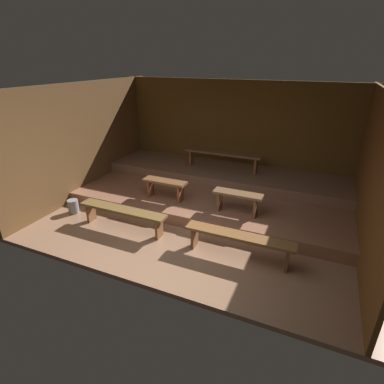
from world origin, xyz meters
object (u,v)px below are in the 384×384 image
Objects in this scene: bench_floor_left at (123,212)px; pail_floor at (73,206)px; bench_lower_right at (238,198)px; bench_lower_left at (165,185)px; bench_floor_right at (239,239)px; bench_middle_center at (223,155)px.

pail_floor is (-1.37, 0.12, -0.21)m from bench_floor_left.
bench_lower_left is at bearing 180.00° from bench_lower_right.
bench_floor_right reaches higher than pail_floor.
bench_lower_left is at bearing 28.98° from pail_floor.
pail_floor is at bearing 174.80° from bench_floor_left.
bench_floor_right is 1.90× the size of bench_lower_left.
bench_floor_left and bench_floor_right have the same top height.
pail_floor is at bearing -163.98° from bench_lower_right.
bench_lower_right is at bearing 107.50° from bench_floor_right.
bench_lower_right is at bearing 0.00° from bench_lower_left.
bench_middle_center is at bearing 117.40° from bench_lower_right.
bench_lower_right is 1.93m from bench_middle_center.
bench_middle_center reaches higher than pail_floor.
pail_floor is at bearing -151.02° from bench_lower_left.
bench_floor_left is 6.14× the size of pail_floor.
bench_floor_left is 1.90× the size of bench_lower_right.
bench_floor_right is 2.21m from bench_lower_left.
bench_floor_left is 0.94× the size of bench_middle_center.
bench_lower_right is 3.23× the size of pail_floor.
bench_lower_left is 1.00× the size of bench_lower_right.
bench_lower_left is at bearing -112.69° from bench_middle_center.
bench_floor_right is at bearing 0.00° from bench_floor_left.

